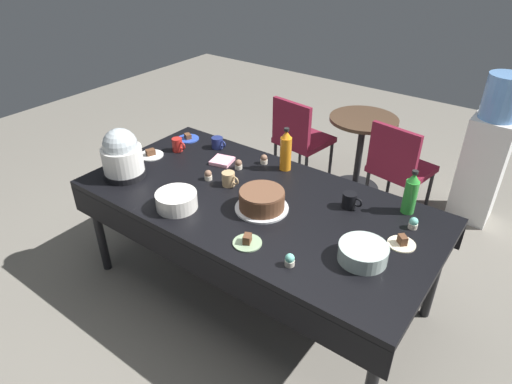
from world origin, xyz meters
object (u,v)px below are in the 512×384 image
maroon_chair_right (398,165)px  dessert_plate_sage (247,241)px  slow_cooker (122,155)px  coffee_mug_navy (218,143)px  cupcake_mint (208,175)px  water_cooler (486,154)px  potluck_table (256,207)px  dessert_plate_cobalt (188,138)px  dessert_plate_white (151,154)px  coffee_mug_tan (229,179)px  coffee_mug_red (178,145)px  glass_salad_bowl (363,253)px  frosted_layer_cake (262,200)px  ceramic_snack_bowl (177,200)px  maroon_chair_left (299,136)px  soda_bottle_lime_soda (411,193)px  cupcake_berry (239,164)px  cupcake_cocoa (264,159)px  soda_bottle_orange_juice (286,151)px  coffee_mug_black (350,200)px  cupcake_vanilla (290,260)px  cupcake_lemon (413,223)px  dessert_plate_cream (402,243)px  round_cafe_table (361,141)px

maroon_chair_right → dessert_plate_sage: bearing=-95.3°
slow_cooker → coffee_mug_navy: size_ratio=2.72×
cupcake_mint → water_cooler: water_cooler is taller
potluck_table → dessert_plate_cobalt: 1.01m
dessert_plate_white → coffee_mug_tan: coffee_mug_tan is taller
coffee_mug_red → glass_salad_bowl: bearing=-11.4°
frosted_layer_cake → ceramic_snack_bowl: 0.50m
potluck_table → water_cooler: size_ratio=1.77×
maroon_chair_left → maroon_chair_right: bearing=0.0°
dessert_plate_cobalt → soda_bottle_lime_soda: 1.73m
cupcake_berry → cupcake_cocoa: same height
cupcake_cocoa → soda_bottle_orange_juice: soda_bottle_orange_juice is taller
soda_bottle_orange_juice → cupcake_cocoa: bearing=-172.7°
soda_bottle_orange_juice → dessert_plate_cobalt: bearing=-176.9°
coffee_mug_black → potluck_table: bearing=-152.7°
dessert_plate_white → coffee_mug_red: (0.10, 0.17, 0.04)m
coffee_mug_tan → coffee_mug_navy: bearing=138.2°
dessert_plate_sage → cupcake_vanilla: size_ratio=2.30×
cupcake_lemon → maroon_chair_right: maroon_chair_right is taller
cupcake_vanilla → dessert_plate_white: bearing=164.5°
coffee_mug_tan → water_cooler: 2.16m
soda_bottle_orange_juice → dessert_plate_sage: bearing=-70.2°
ceramic_snack_bowl → dessert_plate_cream: (1.20, 0.45, -0.04)m
dessert_plate_cream → cupcake_berry: (-1.20, 0.14, 0.02)m
potluck_table → cupcake_cocoa: (-0.23, 0.40, 0.09)m
coffee_mug_tan → frosted_layer_cake: bearing=-16.4°
glass_salad_bowl → dessert_plate_cream: glass_salad_bowl is taller
coffee_mug_navy → soda_bottle_lime_soda: bearing=0.7°
cupcake_cocoa → coffee_mug_black: bearing=-11.5°
cupcake_cocoa → water_cooler: (1.17, 1.43, -0.19)m
ceramic_snack_bowl → soda_bottle_orange_juice: 0.82m
potluck_table → soda_bottle_lime_soda: size_ratio=8.09×
cupcake_lemon → maroon_chair_left: size_ratio=0.08×
cupcake_cocoa → slow_cooker: bearing=-132.7°
cupcake_cocoa → maroon_chair_left: maroon_chair_left is taller
coffee_mug_black → round_cafe_table: bearing=111.2°
slow_cooker → dessert_plate_cobalt: slow_cooker is taller
cupcake_berry → coffee_mug_red: 0.53m
cupcake_mint → maroon_chair_left: maroon_chair_left is taller
glass_salad_bowl → coffee_mug_red: bearing=168.6°
glass_salad_bowl → soda_bottle_lime_soda: 0.56m
slow_cooker → coffee_mug_tan: slow_cooker is taller
coffee_mug_navy → dessert_plate_sage: bearing=-41.7°
cupcake_mint → soda_bottle_orange_juice: (0.33, 0.42, 0.11)m
coffee_mug_tan → dessert_plate_cobalt: bearing=153.5°
potluck_table → maroon_chair_right: maroon_chair_right is taller
cupcake_lemon → dessert_plate_cream: bearing=-88.1°
water_cooler → cupcake_mint: bearing=-126.1°
ceramic_snack_bowl → cupcake_mint: ceramic_snack_bowl is taller
ceramic_snack_bowl → water_cooler: 2.53m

